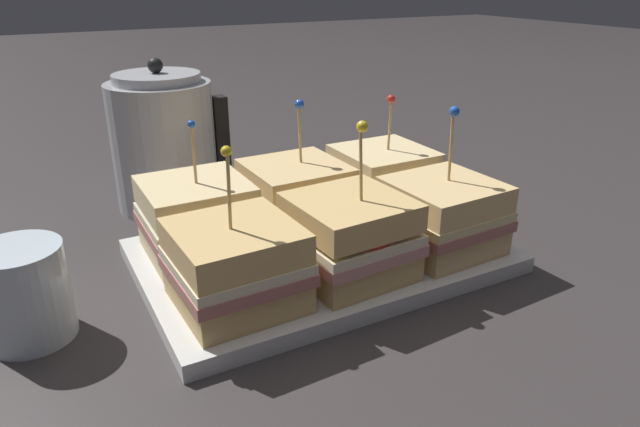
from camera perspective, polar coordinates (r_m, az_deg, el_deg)
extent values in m
plane|color=#383333|center=(0.66, 0.00, -4.91)|extent=(6.00, 6.00, 0.00)
cube|color=silver|center=(0.66, 0.00, -4.53)|extent=(0.40, 0.27, 0.01)
cube|color=silver|center=(0.66, 0.00, -3.83)|extent=(0.40, 0.27, 0.01)
cube|color=tan|center=(0.55, -8.25, -7.47)|extent=(0.11, 0.11, 0.03)
cube|color=#B26B60|center=(0.54, -8.37, -5.61)|extent=(0.12, 0.12, 0.01)
cube|color=beige|center=(0.54, -8.44, -4.59)|extent=(0.12, 0.12, 0.01)
cube|color=#E0B771|center=(0.53, -8.56, -2.74)|extent=(0.11, 0.11, 0.03)
cylinder|color=tan|center=(0.50, -9.07, 1.73)|extent=(0.00, 0.01, 0.08)
sphere|color=yellow|center=(0.49, -9.37, 6.17)|extent=(0.01, 0.01, 0.01)
cube|color=tan|center=(0.60, 3.08, -4.64)|extent=(0.12, 0.12, 0.03)
cube|color=tan|center=(0.59, 3.12, -2.89)|extent=(0.12, 0.12, 0.01)
cube|color=beige|center=(0.58, 3.14, -1.93)|extent=(0.12, 0.12, 0.01)
cylinder|color=red|center=(0.57, 4.17, -2.02)|extent=(0.07, 0.07, 0.00)
cube|color=#E0B771|center=(0.58, 3.19, 0.17)|extent=(0.12, 0.12, 0.03)
cylinder|color=tan|center=(0.56, 4.11, 4.55)|extent=(0.00, 0.01, 0.09)
sphere|color=yellow|center=(0.54, 4.23, 8.68)|extent=(0.01, 0.01, 0.01)
cube|color=#DBB77A|center=(0.66, 11.95, -2.19)|extent=(0.11, 0.11, 0.03)
cube|color=#B26B60|center=(0.66, 12.09, -0.59)|extent=(0.12, 0.12, 0.01)
cube|color=beige|center=(0.65, 12.17, 0.29)|extent=(0.12, 0.12, 0.01)
cube|color=#E8C281|center=(0.65, 12.31, 1.87)|extent=(0.11, 0.11, 0.03)
cylinder|color=tan|center=(0.64, 12.93, 6.19)|extent=(0.00, 0.01, 0.09)
sphere|color=blue|center=(0.63, 13.28, 9.91)|extent=(0.01, 0.01, 0.01)
cube|color=beige|center=(0.65, -12.01, -2.59)|extent=(0.11, 0.11, 0.03)
cube|color=#B26B60|center=(0.65, -12.16, -0.96)|extent=(0.12, 0.12, 0.01)
cube|color=beige|center=(0.64, -12.24, -0.08)|extent=(0.11, 0.11, 0.01)
cylinder|color=red|center=(0.62, -11.77, -0.11)|extent=(0.06, 0.06, 0.00)
cube|color=beige|center=(0.63, -12.41, 1.86)|extent=(0.11, 0.11, 0.03)
cylinder|color=tan|center=(0.62, -12.47, 5.42)|extent=(0.00, 0.01, 0.08)
sphere|color=blue|center=(0.61, -12.77, 8.71)|extent=(0.01, 0.01, 0.01)
cube|color=#DBB77A|center=(0.70, -2.32, -0.44)|extent=(0.11, 0.11, 0.03)
cube|color=#B26B60|center=(0.69, -2.35, 1.11)|extent=(0.12, 0.12, 0.01)
cube|color=beige|center=(0.69, -2.36, 1.95)|extent=(0.12, 0.12, 0.01)
cylinder|color=red|center=(0.67, -1.64, 1.98)|extent=(0.07, 0.07, 0.00)
cube|color=#E8C281|center=(0.68, -2.40, 3.79)|extent=(0.11, 0.11, 0.03)
cylinder|color=tan|center=(0.67, -2.03, 7.66)|extent=(0.00, 0.01, 0.08)
sphere|color=blue|center=(0.66, -2.08, 10.88)|extent=(0.01, 0.01, 0.01)
cube|color=beige|center=(0.76, 6.21, 1.39)|extent=(0.11, 0.11, 0.03)
cube|color=tan|center=(0.75, 6.28, 2.84)|extent=(0.12, 0.12, 0.01)
cube|color=beige|center=(0.75, 6.31, 3.62)|extent=(0.11, 0.11, 0.01)
cylinder|color=red|center=(0.73, 7.19, 3.68)|extent=(0.08, 0.08, 0.00)
cube|color=beige|center=(0.74, 6.39, 5.32)|extent=(0.11, 0.11, 0.03)
cylinder|color=tan|center=(0.73, 6.98, 8.48)|extent=(0.00, 0.01, 0.08)
sphere|color=red|center=(0.72, 7.12, 11.30)|extent=(0.01, 0.01, 0.01)
cylinder|color=#B7BABF|center=(0.82, -15.32, 6.55)|extent=(0.14, 0.14, 0.17)
cylinder|color=#B7BABF|center=(0.80, -16.03, 12.92)|extent=(0.12, 0.12, 0.01)
sphere|color=black|center=(0.80, -16.16, 14.04)|extent=(0.02, 0.02, 0.02)
cube|color=black|center=(0.84, -9.93, 8.01)|extent=(0.02, 0.02, 0.10)
cylinder|color=silver|center=(0.58, -27.49, -6.90)|extent=(0.08, 0.08, 0.09)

